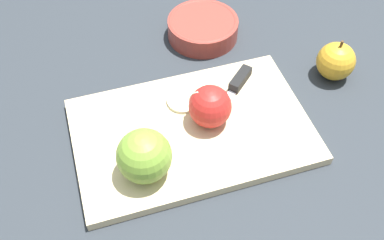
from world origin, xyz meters
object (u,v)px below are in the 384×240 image
object	(u,v)px
knife	(237,83)
apple_half_right	(209,106)
apple_whole	(336,62)
apple_half_left	(144,156)
bowl	(203,27)

from	to	relation	value
knife	apple_half_right	bearing A→B (deg)	-3.81
apple_half_right	apple_whole	xyz separation A→B (m)	(0.26, -0.00, -0.02)
apple_half_left	knife	xyz separation A→B (m)	(0.22, 0.09, -0.03)
apple_half_right	knife	world-z (taller)	apple_half_right
knife	apple_whole	xyz separation A→B (m)	(0.18, -0.05, 0.01)
apple_half_left	apple_whole	size ratio (longest dim) A/B	1.01
apple_half_right	bowl	xyz separation A→B (m)	(0.11, 0.21, -0.03)
apple_half_left	apple_half_right	xyz separation A→B (m)	(0.14, 0.04, -0.01)
apple_half_left	bowl	xyz separation A→B (m)	(0.24, 0.26, -0.04)
apple_whole	bowl	bearing A→B (deg)	126.60
apple_half_left	apple_half_right	distance (m)	0.14
apple_half_right	apple_half_left	bearing A→B (deg)	-14.59
apple_half_left	apple_half_right	world-z (taller)	apple_half_left
apple_half_left	apple_half_right	bearing A→B (deg)	128.56
apple_whole	bowl	distance (m)	0.27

